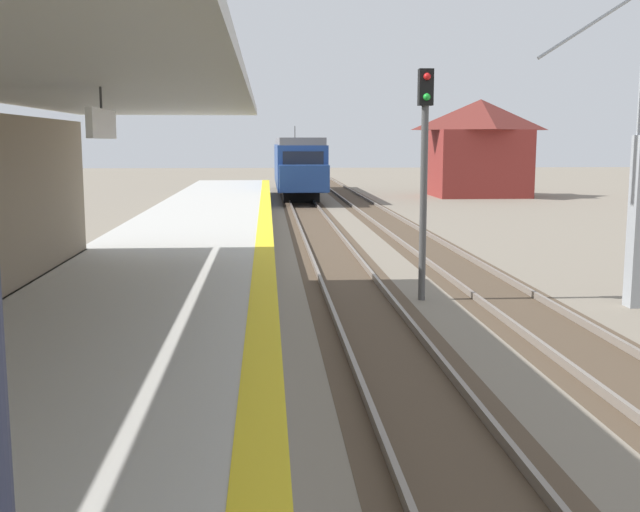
# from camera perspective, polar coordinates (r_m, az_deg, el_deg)

# --- Properties ---
(station_platform) EXTENTS (5.00, 80.00, 0.91)m
(station_platform) POSITION_cam_1_polar(r_m,az_deg,el_deg) (15.87, -12.33, -3.15)
(station_platform) COLOR #B7B5AD
(station_platform) RESTS_ON ground
(track_pair_nearest_platform) EXTENTS (2.34, 120.00, 0.16)m
(track_pair_nearest_platform) POSITION_cam_1_polar(r_m,az_deg,el_deg) (19.82, 2.10, -1.85)
(track_pair_nearest_platform) COLOR #4C3D2D
(track_pair_nearest_platform) RESTS_ON ground
(track_pair_middle) EXTENTS (2.34, 120.00, 0.16)m
(track_pair_middle) POSITION_cam_1_polar(r_m,az_deg,el_deg) (20.45, 11.62, -1.69)
(track_pair_middle) COLOR #4C3D2D
(track_pair_middle) RESTS_ON ground
(approaching_train) EXTENTS (2.93, 19.60, 4.76)m
(approaching_train) POSITION_cam_1_polar(r_m,az_deg,el_deg) (52.39, -1.71, 6.91)
(approaching_train) COLOR navy
(approaching_train) RESTS_ON ground
(rail_signal_post) EXTENTS (0.32, 0.34, 5.20)m
(rail_signal_post) POSITION_cam_1_polar(r_m,az_deg,el_deg) (17.45, 7.77, 7.07)
(rail_signal_post) COLOR #4C4C4C
(rail_signal_post) RESTS_ON ground
(catenary_pylon_far_side) EXTENTS (5.00, 0.40, 7.50)m
(catenary_pylon_far_side) POSITION_cam_1_polar(r_m,az_deg,el_deg) (17.81, 22.17, 7.87)
(catenary_pylon_far_side) COLOR #9EA3A8
(catenary_pylon_far_side) RESTS_ON ground
(distant_trackside_house) EXTENTS (6.60, 5.28, 6.40)m
(distant_trackside_house) POSITION_cam_1_polar(r_m,az_deg,el_deg) (52.39, 11.80, 8.01)
(distant_trackside_house) COLOR maroon
(distant_trackside_house) RESTS_ON ground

